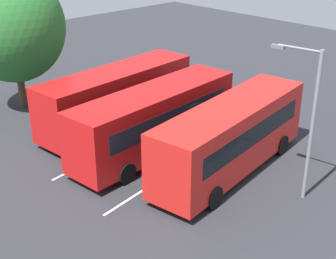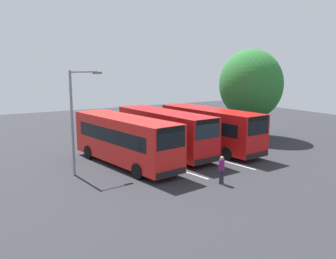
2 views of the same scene
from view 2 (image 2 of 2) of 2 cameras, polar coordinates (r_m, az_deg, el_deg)
ground_plane at (r=27.79m, az=0.37°, el=-4.16°), size 63.47×63.47×0.00m
bus_far_left at (r=25.06m, az=-6.72°, el=-1.49°), size 10.11×3.86×3.35m
bus_center_left at (r=27.91m, az=-0.53°, el=-0.23°), size 10.04×3.28×3.35m
bus_center_right at (r=29.53m, az=6.64°, el=0.28°), size 10.05×3.31×3.35m
pedestrian at (r=21.42m, az=8.41°, el=-5.93°), size 0.37×0.37×1.66m
street_lamp at (r=23.12m, az=-14.33°, el=2.19°), size 0.46×2.18×6.53m
depot_tree at (r=35.33m, az=12.83°, el=6.89°), size 6.27×5.64×8.31m
lane_stripe_outer_left at (r=26.85m, az=-3.21°, el=-4.68°), size 12.21×2.00×0.01m
lane_stripe_inner_left at (r=28.84m, az=3.70°, el=-3.64°), size 12.21×2.00×0.01m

